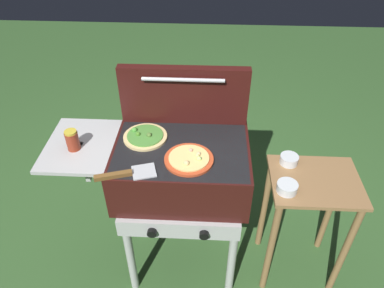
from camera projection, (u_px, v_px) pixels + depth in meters
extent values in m
plane|color=#38602D|center=(184.00, 259.00, 2.26)|extent=(8.00, 8.00, 0.00)
cube|color=#38110F|center=(182.00, 166.00, 1.77)|extent=(0.64, 0.48, 0.24)
cube|color=black|center=(181.00, 148.00, 1.70)|extent=(0.61, 0.46, 0.01)
cube|color=#BBBBBB|center=(81.00, 145.00, 1.73)|extent=(0.32, 0.41, 0.02)
cube|color=#BBBBBB|center=(85.00, 163.00, 1.79)|extent=(0.02, 0.02, 0.24)
cube|color=#BBBBBB|center=(178.00, 230.00, 1.68)|extent=(0.58, 0.02, 0.10)
cylinder|color=black|center=(152.00, 233.00, 1.67)|extent=(0.04, 0.02, 0.04)
cylinder|color=black|center=(204.00, 235.00, 1.66)|extent=(0.04, 0.02, 0.04)
cylinder|color=#BBBBBB|center=(130.00, 252.00, 1.92)|extent=(0.04, 0.04, 0.66)
cylinder|color=#BBBBBB|center=(232.00, 256.00, 1.90)|extent=(0.04, 0.04, 0.66)
cylinder|color=#BBBBBB|center=(141.00, 198.00, 2.22)|extent=(0.04, 0.04, 0.66)
cylinder|color=#BBBBBB|center=(230.00, 202.00, 2.19)|extent=(0.04, 0.04, 0.66)
cube|color=#38110F|center=(184.00, 95.00, 1.77)|extent=(0.63, 0.05, 0.30)
cylinder|color=#B7B7BC|center=(183.00, 80.00, 1.67)|extent=(0.38, 0.02, 0.02)
cylinder|color=#E0C17F|center=(145.00, 137.00, 1.75)|extent=(0.21, 0.21, 0.01)
cylinder|color=#4C8C38|center=(145.00, 135.00, 1.75)|extent=(0.17, 0.17, 0.01)
sphere|color=#4C882B|center=(138.00, 134.00, 1.74)|extent=(0.02, 0.02, 0.02)
sphere|color=#517632|center=(149.00, 135.00, 1.74)|extent=(0.02, 0.02, 0.02)
sphere|color=#4FA03B|center=(134.00, 130.00, 1.77)|extent=(0.03, 0.03, 0.03)
cylinder|color=#C64723|center=(189.00, 159.00, 1.62)|extent=(0.22, 0.22, 0.01)
cylinder|color=#EDD17A|center=(189.00, 158.00, 1.62)|extent=(0.18, 0.18, 0.01)
sphere|color=#EBC188|center=(198.00, 154.00, 1.63)|extent=(0.02, 0.02, 0.02)
sphere|color=#F2AC8C|center=(191.00, 150.00, 1.65)|extent=(0.02, 0.02, 0.02)
sphere|color=#F2C481|center=(186.00, 163.00, 1.58)|extent=(0.03, 0.03, 0.03)
sphere|color=#B2D688|center=(185.00, 163.00, 1.58)|extent=(0.02, 0.02, 0.02)
sphere|color=#F2EA86|center=(198.00, 156.00, 1.62)|extent=(0.02, 0.02, 0.02)
sphere|color=#C8E57F|center=(199.00, 159.00, 1.60)|extent=(0.02, 0.02, 0.02)
cylinder|color=maroon|center=(73.00, 141.00, 1.66)|extent=(0.06, 0.06, 0.09)
cylinder|color=gold|center=(70.00, 132.00, 1.63)|extent=(0.06, 0.06, 0.01)
cube|color=#B7BABF|center=(144.00, 171.00, 1.56)|extent=(0.12, 0.11, 0.01)
cube|color=brown|center=(113.00, 175.00, 1.54)|extent=(0.16, 0.07, 0.02)
cube|color=olive|center=(316.00, 181.00, 1.79)|extent=(0.44, 0.36, 0.02)
cylinder|color=olive|center=(270.00, 249.00, 1.91)|extent=(0.04, 0.04, 0.70)
cylinder|color=olive|center=(344.00, 252.00, 1.89)|extent=(0.04, 0.04, 0.70)
cylinder|color=olive|center=(265.00, 206.00, 2.14)|extent=(0.04, 0.04, 0.70)
cylinder|color=olive|center=(330.00, 209.00, 2.13)|extent=(0.04, 0.04, 0.70)
cylinder|color=silver|center=(289.00, 160.00, 1.87)|extent=(0.09, 0.09, 0.04)
cylinder|color=#4C7533|center=(289.00, 161.00, 1.87)|extent=(0.08, 0.08, 0.02)
cylinder|color=silver|center=(287.00, 187.00, 1.71)|extent=(0.10, 0.10, 0.04)
cylinder|color=#4C7533|center=(287.00, 188.00, 1.72)|extent=(0.08, 0.08, 0.02)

